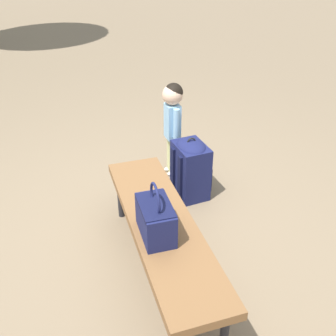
{
  "coord_description": "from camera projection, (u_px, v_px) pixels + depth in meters",
  "views": [
    {
      "loc": [
        -2.41,
        -0.07,
        2.06
      ],
      "look_at": [
        0.22,
        -0.17,
        0.45
      ],
      "focal_mm": 42.13,
      "sensor_mm": 36.0,
      "label": 1
    }
  ],
  "objects": [
    {
      "name": "ground_plane",
      "position": [
        148.0,
        231.0,
        3.12
      ],
      "size": [
        40.0,
        40.0,
        0.0
      ],
      "primitive_type": "plane",
      "color": "#7F6B51",
      "rests_on": "ground"
    },
    {
      "name": "park_bench",
      "position": [
        162.0,
        228.0,
        2.55
      ],
      "size": [
        1.65,
        0.81,
        0.45
      ],
      "color": "brown",
      "rests_on": "ground"
    },
    {
      "name": "handbag",
      "position": [
        156.0,
        218.0,
        2.35
      ],
      "size": [
        0.35,
        0.25,
        0.37
      ],
      "color": "#191E4C",
      "rests_on": "park_bench"
    },
    {
      "name": "child_standing",
      "position": [
        173.0,
        116.0,
        3.55
      ],
      "size": [
        0.24,
        0.18,
        0.91
      ],
      "color": "#CCCC8C",
      "rests_on": "ground"
    },
    {
      "name": "backpack_large",
      "position": [
        191.0,
        167.0,
        3.42
      ],
      "size": [
        0.4,
        0.36,
        0.56
      ],
      "color": "#191E4C",
      "rests_on": "ground"
    },
    {
      "name": "backpack_small",
      "position": [
        165.0,
        212.0,
        3.08
      ],
      "size": [
        0.21,
        0.23,
        0.31
      ],
      "color": "black",
      "rests_on": "ground"
    }
  ]
}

